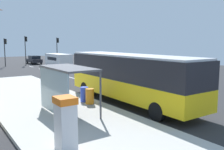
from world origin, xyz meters
name	(u,v)px	position (x,y,z in m)	size (l,w,h in m)	color
ground_plane	(69,78)	(0.00, 14.00, -0.02)	(56.00, 92.00, 0.04)	#2D2D30
sidewalk_platform	(54,109)	(-6.40, 2.00, 0.09)	(6.20, 30.00, 0.18)	beige
lane_stripe_seg_1	(171,105)	(0.25, -1.00, 0.01)	(0.16, 2.20, 0.01)	silver
lane_stripe_seg_2	(124,92)	(0.25, 4.00, 0.01)	(0.16, 2.20, 0.01)	silver
lane_stripe_seg_3	(93,84)	(0.25, 9.00, 0.01)	(0.16, 2.20, 0.01)	silver
lane_stripe_seg_4	(71,77)	(0.25, 14.00, 0.01)	(0.16, 2.20, 0.01)	silver
lane_stripe_seg_5	(54,73)	(0.25, 19.00, 0.01)	(0.16, 2.20, 0.01)	silver
lane_stripe_seg_6	(41,69)	(0.25, 24.00, 0.01)	(0.16, 2.20, 0.01)	silver
lane_stripe_seg_7	(31,67)	(0.25, 29.00, 0.01)	(0.16, 2.20, 0.01)	silver
bus	(129,76)	(-1.71, 0.90, 1.84)	(2.54, 11.01, 3.21)	yellow
white_van	(58,61)	(2.20, 22.25, 1.34)	(2.15, 5.25, 2.30)	white
sedan_near	(34,60)	(2.30, 34.02, 0.79)	(1.90, 4.43, 1.52)	black
ticket_machine	(66,123)	(-8.18, -3.73, 1.17)	(0.66, 0.76, 1.94)	silver
recycling_bin_orange	(90,96)	(-4.20, 1.65, 0.66)	(0.52, 0.52, 0.95)	orange
recycling_bin_blue	(84,94)	(-4.20, 2.35, 0.66)	(0.52, 0.52, 0.95)	blue
traffic_light_near_side	(57,47)	(5.50, 30.62, 3.19)	(0.49, 0.28, 4.77)	#2D2D2D
traffic_light_far_side	(5,48)	(-3.10, 31.42, 3.06)	(0.49, 0.28, 4.57)	#2D2D2D
traffic_light_median	(26,46)	(0.40, 32.22, 3.32)	(0.49, 0.28, 4.99)	#2D2D2D
bus_shelter	(63,78)	(-6.41, 0.57, 2.10)	(1.80, 4.00, 2.50)	#4C4C51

